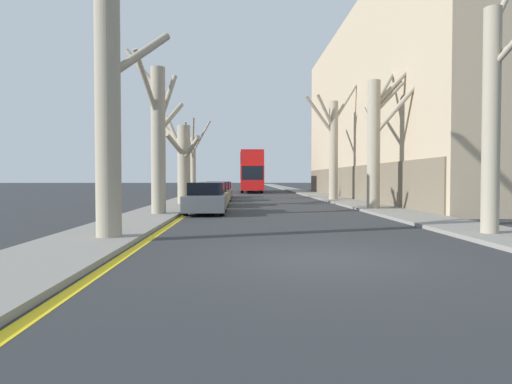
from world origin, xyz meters
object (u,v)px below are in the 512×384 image
object	(u,v)px
street_tree_right_1	(377,135)
parked_car_2	(218,192)
parked_car_0	(206,199)
street_tree_left_1	(158,134)
street_tree_left_3	(193,162)
street_tree_right_0	(495,111)
street_tree_left_2	(182,160)
street_tree_right_2	(333,145)
parked_car_1	(214,195)
street_tree_left_0	(109,92)
double_decker_bus	(251,170)
parked_car_3	(222,190)

from	to	relation	value
street_tree_right_1	parked_car_2	xyz separation A→B (m)	(-8.42, 9.73, -3.14)
parked_car_0	street_tree_left_1	bearing A→B (deg)	-143.43
street_tree_left_3	street_tree_right_0	bearing A→B (deg)	-64.98
street_tree_left_1	street_tree_left_2	distance (m)	7.42
street_tree_left_3	street_tree_right_1	distance (m)	15.87
street_tree_right_2	parked_car_2	bearing A→B (deg)	179.11
parked_car_0	parked_car_1	xyz separation A→B (m)	(0.00, 5.58, -0.01)
street_tree_left_0	parked_car_1	bearing A→B (deg)	83.06
street_tree_left_0	street_tree_right_2	size ratio (longest dim) A/B	1.08
street_tree_left_0	street_tree_left_2	bearing A→B (deg)	90.16
street_tree_right_1	street_tree_left_2	bearing A→B (deg)	157.65
double_decker_bus	parked_car_1	world-z (taller)	double_decker_bus
street_tree_left_1	street_tree_right_1	size ratio (longest dim) A/B	0.92
street_tree_left_1	street_tree_left_2	bearing A→B (deg)	89.20
street_tree_right_0	street_tree_left_2	bearing A→B (deg)	124.97
street_tree_left_2	street_tree_left_3	size ratio (longest dim) A/B	0.89
street_tree_left_0	street_tree_left_3	bearing A→B (deg)	90.53
parked_car_1	parked_car_3	size ratio (longest dim) A/B	1.05
street_tree_left_2	street_tree_left_3	distance (m)	7.71
street_tree_left_3	double_decker_bus	xyz separation A→B (m)	(4.82, 18.09, -0.26)
parked_car_0	street_tree_right_2	bearing A→B (deg)	54.16
parked_car_2	street_tree_right_2	bearing A→B (deg)	-0.89
parked_car_0	parked_car_3	xyz separation A→B (m)	(-0.00, 17.12, -0.05)
double_decker_bus	parked_car_3	size ratio (longest dim) A/B	2.75
street_tree_right_0	parked_car_1	world-z (taller)	street_tree_right_0
parked_car_3	street_tree_left_1	bearing A→B (deg)	-95.97
street_tree_left_2	street_tree_right_2	world-z (taller)	street_tree_right_2
street_tree_left_0	street_tree_left_1	size ratio (longest dim) A/B	1.24
street_tree_left_0	street_tree_right_1	size ratio (longest dim) A/B	1.14
street_tree_right_0	double_decker_bus	distance (m)	40.95
parked_car_1	parked_car_0	bearing A→B (deg)	-90.00
street_tree_left_1	parked_car_2	size ratio (longest dim) A/B	1.65
parked_car_0	parked_car_3	size ratio (longest dim) A/B	1.03
street_tree_right_0	parked_car_3	xyz separation A→B (m)	(-8.48, 25.93, -2.83)
parked_car_2	street_tree_left_2	bearing A→B (deg)	-108.43
parked_car_1	parked_car_3	bearing A→B (deg)	90.00
street_tree_left_1	street_tree_right_2	bearing A→B (deg)	51.59
street_tree_left_0	parked_car_1	distance (m)	15.19
street_tree_left_3	parked_car_2	world-z (taller)	street_tree_left_3
street_tree_left_0	street_tree_right_2	world-z (taller)	street_tree_left_0
street_tree_right_0	double_decker_bus	bearing A→B (deg)	97.96
street_tree_right_1	parked_car_0	size ratio (longest dim) A/B	1.75
street_tree_right_2	double_decker_bus	size ratio (longest dim) A/B	0.69
street_tree_right_2	parked_car_2	xyz separation A→B (m)	(-8.18, 0.13, -3.33)
street_tree_right_0	parked_car_2	distance (m)	22.14
street_tree_right_2	street_tree_left_1	bearing A→B (deg)	-128.41
street_tree_left_0	parked_car_0	size ratio (longest dim) A/B	2.00
street_tree_left_0	street_tree_right_2	distance (m)	22.79
street_tree_left_1	street_tree_right_2	size ratio (longest dim) A/B	0.87
street_tree_left_0	street_tree_right_0	world-z (taller)	street_tree_left_0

